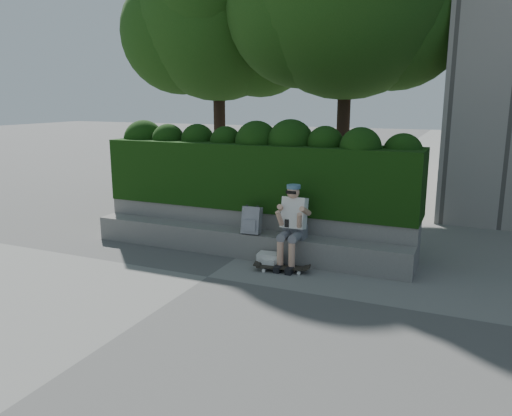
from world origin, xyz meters
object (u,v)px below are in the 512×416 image
at_px(person, 293,222).
at_px(backpack_ground, 269,260).
at_px(skateboard, 282,267).
at_px(backpack_plaid, 252,220).

relative_size(person, backpack_ground, 3.81).
relative_size(skateboard, backpack_ground, 2.33).
xyz_separation_m(person, backpack_ground, (-0.33, -0.22, -0.63)).
bearing_deg(backpack_plaid, person, -8.92).
distance_m(skateboard, backpack_ground, 0.33).
relative_size(skateboard, backpack_plaid, 1.78).
bearing_deg(skateboard, person, 70.36).
height_order(person, backpack_plaid, person).
height_order(skateboard, backpack_ground, backpack_ground).
height_order(person, skateboard, person).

